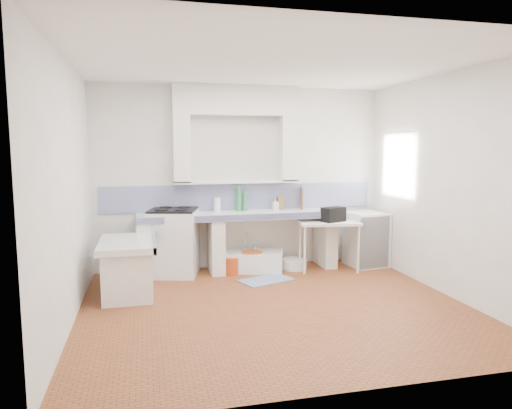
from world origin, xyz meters
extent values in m
plane|color=brown|center=(0.00, 0.00, 0.00)|extent=(4.50, 4.50, 0.00)
plane|color=white|center=(0.00, 0.00, 2.80)|extent=(4.50, 4.50, 0.00)
plane|color=white|center=(0.00, 2.00, 1.40)|extent=(4.50, 0.00, 4.50)
plane|color=white|center=(0.00, -2.00, 1.40)|extent=(4.50, 0.00, 4.50)
plane|color=white|center=(-2.25, 0.00, 1.40)|extent=(0.00, 4.50, 4.50)
plane|color=white|center=(2.25, 0.00, 1.40)|extent=(0.00, 4.50, 4.50)
cube|color=white|center=(-0.10, 1.88, 2.58)|extent=(1.90, 0.25, 0.45)
cube|color=#351E11|center=(2.42, 1.20, 1.60)|extent=(0.35, 0.86, 1.06)
cube|color=white|center=(2.28, 1.20, 1.98)|extent=(0.01, 0.84, 0.24)
cube|color=white|center=(-0.10, 1.70, 0.86)|extent=(3.00, 0.60, 0.08)
cube|color=navy|center=(-0.10, 1.42, 0.86)|extent=(3.00, 0.04, 0.10)
cube|color=white|center=(-1.50, 1.70, 0.41)|extent=(0.20, 0.55, 0.82)
cube|color=white|center=(-0.45, 1.70, 0.41)|extent=(0.20, 0.55, 0.82)
cube|color=white|center=(1.30, 1.70, 0.41)|extent=(0.20, 0.55, 0.82)
cube|color=white|center=(-1.70, 0.90, 0.66)|extent=(0.70, 1.10, 0.08)
cube|color=white|center=(-1.70, 0.90, 0.31)|extent=(0.60, 1.00, 0.62)
cube|color=navy|center=(-1.37, 0.90, 0.66)|extent=(0.04, 1.10, 0.10)
cube|color=navy|center=(0.00, 1.99, 1.10)|extent=(4.27, 0.03, 0.40)
cube|color=white|center=(-1.08, 1.70, 0.48)|extent=(0.81, 0.80, 0.95)
cube|color=white|center=(0.04, 1.71, 0.13)|extent=(1.19, 0.88, 0.26)
cube|color=white|center=(1.23, 1.41, 0.38)|extent=(0.97, 0.64, 0.04)
cube|color=white|center=(1.93, 1.54, 0.43)|extent=(0.62, 0.62, 0.85)
cylinder|color=#B93F16|center=(-0.25, 1.56, 0.13)|extent=(0.36, 0.36, 0.25)
cylinder|color=#DC5918|center=(0.09, 1.64, 0.15)|extent=(0.39, 0.39, 0.30)
cylinder|color=blue|center=(0.42, 1.66, 0.14)|extent=(0.29, 0.29, 0.27)
cylinder|color=white|center=(0.75, 1.60, 0.08)|extent=(0.45, 0.45, 0.15)
cylinder|color=silver|center=(-0.03, 1.85, 0.14)|extent=(0.08, 0.08, 0.29)
cylinder|color=silver|center=(0.18, 1.85, 0.16)|extent=(0.11, 0.11, 0.33)
cube|color=black|center=(1.29, 1.38, 0.87)|extent=(0.40, 0.31, 0.22)
cylinder|color=#2C7E42|center=(-0.07, 1.85, 1.08)|extent=(0.09, 0.09, 0.36)
cylinder|color=#2C7E42|center=(0.02, 1.85, 1.05)|extent=(0.07, 0.07, 0.30)
cube|color=olive|center=(0.60, 1.85, 1.00)|extent=(0.11, 0.09, 0.21)
cube|color=olive|center=(0.95, 1.85, 1.07)|extent=(0.08, 0.25, 0.34)
cylinder|color=white|center=(-0.41, 1.85, 1.01)|extent=(0.14, 0.14, 0.21)
imported|color=white|center=(0.51, 1.84, 1.00)|extent=(0.10, 0.10, 0.20)
cube|color=navy|center=(0.17, 1.08, 0.01)|extent=(0.82, 0.65, 0.01)
camera|label=1|loc=(-1.45, -5.13, 1.88)|focal=32.73mm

